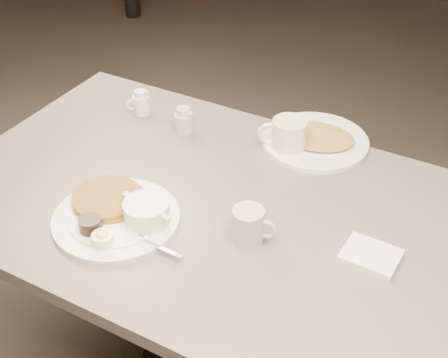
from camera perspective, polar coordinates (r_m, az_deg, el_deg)
The scene contains 8 objects.
diner_table at distance 1.70m, azimuth -0.33°, elevation -6.83°, with size 1.50×0.90×0.75m.
main_plate at distance 1.55m, azimuth -9.69°, elevation -3.18°, with size 0.41×0.38×0.07m.
coffee_mug_near at distance 1.46m, azimuth 2.37°, elevation -4.33°, with size 0.12×0.09×0.09m.
napkin at distance 1.47m, azimuth 13.60°, elevation -7.04°, with size 0.13×0.11×0.02m.
coffee_mug_far at distance 1.77m, azimuth 5.98°, elevation 4.05°, with size 0.16×0.13×0.10m.
creamer_left at distance 1.97m, azimuth -7.80°, elevation 7.07°, with size 0.07×0.07×0.08m.
creamer_right at distance 1.87m, azimuth -3.84°, elevation 5.48°, with size 0.09×0.07×0.08m.
hash_plate at distance 1.84m, azimuth 8.54°, elevation 3.69°, with size 0.37×0.37×0.04m.
Camera 1 is at (0.60, -1.07, 1.76)m, focal length 48.76 mm.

